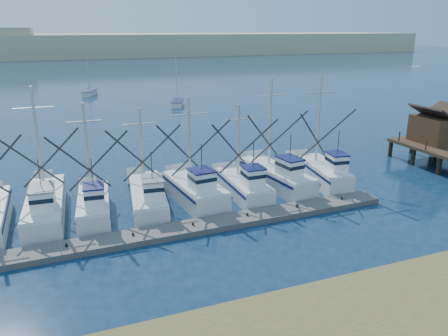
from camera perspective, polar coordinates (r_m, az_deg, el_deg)
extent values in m
plane|color=#0C2339|center=(27.47, 12.04, -10.66)|extent=(500.00, 500.00, 0.00)
cube|color=#595550|center=(29.49, -4.07, -7.78)|extent=(29.48, 2.48, 0.39)
cube|color=#4C331E|center=(48.55, 26.14, 4.58)|extent=(4.00, 4.00, 2.60)
cube|color=tan|center=(230.48, -18.45, 15.01)|extent=(360.00, 60.00, 10.00)
cube|color=silver|center=(33.80, -22.26, -4.70)|extent=(3.00, 9.60, 1.47)
cube|color=white|center=(31.00, -22.59, -3.79)|extent=(1.56, 2.39, 1.50)
cylinder|color=#B7B2A8|center=(34.01, -23.15, 3.42)|extent=(0.22, 0.22, 7.63)
cube|color=silver|center=(32.56, -16.62, -5.01)|extent=(2.85, 6.94, 1.39)
cube|color=white|center=(30.42, -16.56, -3.69)|extent=(1.42, 1.77, 1.50)
cylinder|color=#B7B2A8|center=(32.38, -17.44, 2.34)|extent=(0.22, 0.22, 6.66)
cube|color=silver|center=(33.71, -9.94, -3.79)|extent=(3.39, 8.46, 1.30)
cube|color=white|center=(31.28, -9.29, -2.75)|extent=(1.62, 2.16, 1.50)
cylinder|color=#B7B2A8|center=(33.90, -10.75, 2.75)|extent=(0.22, 0.22, 5.96)
cube|color=silver|center=(33.91, -3.82, -3.18)|extent=(3.44, 7.25, 1.57)
cube|color=white|center=(31.77, -2.90, -1.69)|extent=(1.75, 1.86, 1.50)
cylinder|color=#B7B2A8|center=(33.80, -4.57, 3.81)|extent=(0.22, 0.22, 6.39)
cube|color=silver|center=(35.18, 2.56, -2.56)|extent=(2.55, 6.82, 1.34)
cube|color=white|center=(33.22, 3.80, -1.23)|extent=(1.44, 1.68, 1.50)
cylinder|color=#B7B2A8|center=(35.13, 1.88, 3.56)|extent=(0.22, 0.22, 5.84)
cube|color=silver|center=(37.21, 6.82, -1.31)|extent=(3.40, 8.59, 1.59)
cube|color=white|center=(34.95, 8.55, 0.01)|extent=(1.62, 2.19, 1.50)
cylinder|color=#B7B2A8|center=(37.22, 6.05, 5.98)|extent=(0.22, 0.22, 7.49)
cube|color=silver|center=(38.81, 12.78, -0.82)|extent=(3.22, 7.36, 1.60)
cube|color=white|center=(36.93, 14.50, 0.62)|extent=(1.52, 1.90, 1.50)
cylinder|color=#B7B2A8|center=(38.61, 12.25, 6.23)|extent=(0.22, 0.22, 7.64)
cube|color=silver|center=(76.62, -6.07, 8.38)|extent=(3.40, 5.41, 0.90)
cylinder|color=#B7B2A8|center=(76.35, -6.24, 11.41)|extent=(0.12, 0.12, 7.20)
cube|color=silver|center=(92.59, -17.15, 9.33)|extent=(3.51, 5.94, 0.90)
cylinder|color=#B7B2A8|center=(92.43, -17.39, 11.83)|extent=(0.12, 0.12, 7.20)
sphere|color=white|center=(38.68, 23.56, 12.02)|extent=(0.19, 0.19, 0.19)
cube|color=white|center=(38.48, 23.24, 12.06)|extent=(0.48, 0.12, 0.13)
cube|color=white|center=(38.88, 23.88, 12.03)|extent=(0.48, 0.12, 0.13)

